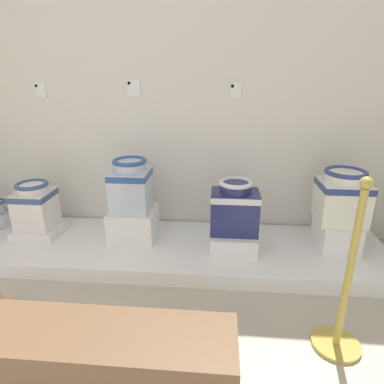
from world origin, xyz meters
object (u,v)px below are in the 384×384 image
plinth_block_squat_floral (233,239)px  info_placard_first (40,90)px  antique_toilet_pale_glazed (35,204)px  plinth_block_broad_patterned (336,234)px  decorative_vase_spare (1,221)px  antique_toilet_rightmost (131,184)px  antique_toilet_squat_floral (235,206)px  antique_toilet_broad_patterned (342,195)px  info_placard_second (134,88)px  plinth_block_pale_glazed (40,230)px  museum_bench (106,365)px  plinth_block_rightmost (134,224)px  info_placard_third (236,91)px  stanchion_post_near_right (343,305)px

plinth_block_squat_floral → info_placard_first: bearing=164.7°
antique_toilet_pale_glazed → plinth_block_broad_patterned: antique_toilet_pale_glazed is taller
info_placard_first → antique_toilet_pale_glazed: bearing=-88.2°
plinth_block_broad_patterned → decorative_vase_spare: 3.12m
antique_toilet_rightmost → antique_toilet_squat_floral: antique_toilet_rightmost is taller
antique_toilet_broad_patterned → info_placard_second: info_placard_second is taller
plinth_block_pale_glazed → museum_bench: museum_bench is taller
plinth_block_rightmost → antique_toilet_squat_floral: size_ratio=0.88×
antique_toilet_pale_glazed → info_placard_second: info_placard_second is taller
info_placard_third → plinth_block_squat_floral: bearing=-88.4°
museum_bench → antique_toilet_pale_glazed: bearing=128.3°
plinth_block_pale_glazed → antique_toilet_broad_patterned: size_ratio=0.88×
info_placard_first → stanchion_post_near_right: size_ratio=0.13×
antique_toilet_pale_glazed → info_placard_second: size_ratio=3.02×
plinth_block_squat_floral → museum_bench: (-0.65, -1.34, 0.00)m
info_placard_third → plinth_block_rightmost: bearing=-155.4°
antique_toilet_pale_glazed → plinth_block_pale_glazed: bearing=0.0°
antique_toilet_squat_floral → info_placard_third: info_placard_third is taller
plinth_block_pale_glazed → info_placard_first: 1.28m
museum_bench → antique_toilet_broad_patterned: bearing=43.2°
info_placard_third → stanchion_post_near_right: size_ratio=0.12×
plinth_block_rightmost → plinth_block_broad_patterned: plinth_block_rightmost is taller
info_placard_second → info_placard_third: info_placard_second is taller
info_placard_first → info_placard_second: 0.87m
plinth_block_squat_floral → plinth_block_broad_patterned: 0.87m
info_placard_third → antique_toilet_pale_glazed: bearing=-167.1°
info_placard_third → stanchion_post_near_right: bearing=-66.9°
plinth_block_rightmost → info_placard_third: info_placard_third is taller
plinth_block_broad_patterned → stanchion_post_near_right: bearing=-105.8°
antique_toilet_rightmost → plinth_block_pale_glazed: bearing=-179.7°
antique_toilet_pale_glazed → antique_toilet_rightmost: bearing=0.3°
info_placard_second → decorative_vase_spare: size_ratio=0.38×
antique_toilet_rightmost → info_placard_second: info_placard_second is taller
antique_toilet_broad_patterned → stanchion_post_near_right: stanchion_post_near_right is taller
antique_toilet_broad_patterned → decorative_vase_spare: size_ratio=1.19×
antique_toilet_pale_glazed → museum_bench: size_ratio=0.34×
antique_toilet_pale_glazed → antique_toilet_rightmost: antique_toilet_rightmost is taller
antique_toilet_rightmost → stanchion_post_near_right: 1.80m
antique_toilet_squat_floral → museum_bench: size_ratio=0.36×
antique_toilet_squat_floral → antique_toilet_broad_patterned: antique_toilet_broad_patterned is taller
plinth_block_pale_glazed → plinth_block_rightmost: plinth_block_rightmost is taller
antique_toilet_rightmost → info_placard_first: bearing=156.2°
antique_toilet_pale_glazed → plinth_block_broad_patterned: size_ratio=1.08×
plinth_block_squat_floral → antique_toilet_pale_glazed: bearing=177.2°
info_placard_third → decorative_vase_spare: size_ratio=0.35×
plinth_block_rightmost → plinth_block_broad_patterned: bearing=-0.4°
info_placard_second → decorative_vase_spare: bearing=-170.1°
plinth_block_rightmost → antique_toilet_rightmost: bearing=0.0°
antique_toilet_broad_patterned → stanchion_post_near_right: size_ratio=0.42×
plinth_block_rightmost → antique_toilet_rightmost: size_ratio=0.87×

